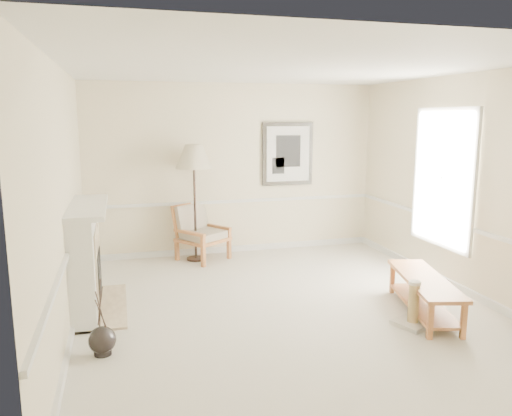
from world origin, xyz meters
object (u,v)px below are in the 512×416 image
at_px(floor_vase, 102,341).
at_px(bench, 424,290).
at_px(armchair, 198,230).
at_px(floor_lamp, 194,160).
at_px(scratching_post, 413,312).

bearing_deg(floor_vase, bench, 1.46).
bearing_deg(bench, armchair, 126.12).
height_order(floor_lamp, bench, floor_lamp).
xyz_separation_m(armchair, floor_lamp, (-0.06, -0.07, 1.17)).
relative_size(floor_vase, scratching_post, 1.52).
height_order(floor_lamp, scratching_post, floor_lamp).
height_order(armchair, scratching_post, armchair).
xyz_separation_m(floor_lamp, scratching_post, (1.98, -3.29, -1.50)).
xyz_separation_m(armchair, scratching_post, (1.93, -3.36, -0.33)).
xyz_separation_m(floor_lamp, bench, (2.31, -3.01, -1.36)).
distance_m(floor_lamp, bench, 4.03).
relative_size(floor_lamp, bench, 1.17).
bearing_deg(scratching_post, floor_lamp, 121.07).
bearing_deg(armchair, floor_lamp, -164.53).
bearing_deg(floor_vase, scratching_post, -3.16).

